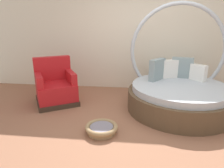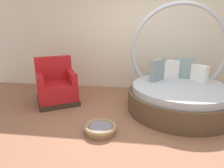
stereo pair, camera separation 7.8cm
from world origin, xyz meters
TOP-DOWN VIEW (x-y plane):
  - ground_plane at (0.00, 0.00)m, footprint 8.00×8.00m
  - back_wall at (0.00, 2.06)m, footprint 8.00×0.12m
  - round_daybed at (0.71, 0.83)m, footprint 1.97×1.97m
  - red_armchair at (-1.80, 0.85)m, footprint 1.09×1.09m
  - pet_basket at (-0.65, -0.28)m, footprint 0.51×0.51m

SIDE VIEW (x-z plane):
  - ground_plane at x=0.00m, z-range -0.02..0.00m
  - pet_basket at x=-0.65m, z-range 0.01..0.14m
  - red_armchair at x=-1.80m, z-range -0.14..0.80m
  - round_daybed at x=0.71m, z-range -0.65..1.40m
  - back_wall at x=0.00m, z-range 0.00..2.90m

